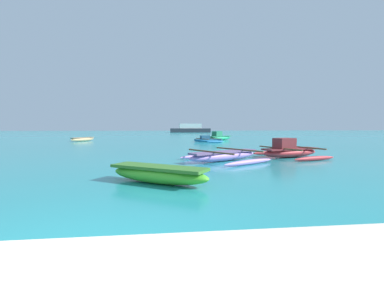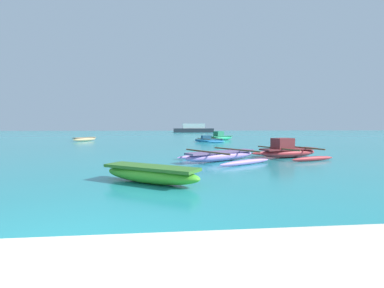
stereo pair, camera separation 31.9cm
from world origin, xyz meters
name	(u,v)px [view 1 (the left image)]	position (x,y,z in m)	size (l,w,h in m)	color
moored_boat_0	(224,156)	(3.83, 8.83, 0.23)	(3.98, 4.06, 0.50)	#B785D8
moored_boat_1	(208,140)	(5.71, 23.66, 0.22)	(3.28, 3.79, 0.67)	teal
moored_boat_2	(83,139)	(-7.45, 26.42, 0.24)	(1.96, 2.92, 0.42)	#DEAF7C
moored_boat_3	(289,151)	(7.37, 9.80, 0.32)	(3.37, 3.66, 0.96)	red
moored_boat_4	(158,174)	(1.00, 4.56, 0.26)	(2.85, 2.22, 0.46)	#51BA2F
moored_boat_5	(219,137)	(7.63, 26.97, 0.37)	(3.60, 3.31, 1.05)	#28BE7D
distant_ferry	(190,129)	(9.35, 74.79, 1.07)	(12.00, 2.64, 2.64)	#2D333D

